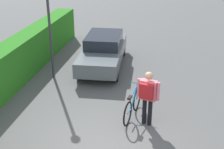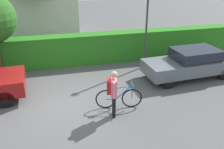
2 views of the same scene
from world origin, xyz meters
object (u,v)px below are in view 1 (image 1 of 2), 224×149
parked_car_far (103,50)px  street_lamp (48,11)px  person_rider (148,94)px  bicycle (132,105)px

parked_car_far → street_lamp: size_ratio=1.05×
person_rider → street_lamp: size_ratio=0.41×
parked_car_far → bicycle: (-4.02, -1.81, -0.31)m
person_rider → bicycle: bearing=53.7°
bicycle → street_lamp: street_lamp is taller
parked_car_far → bicycle: size_ratio=2.56×
bicycle → parked_car_far: bearing=24.2°
bicycle → street_lamp: size_ratio=0.41×
bicycle → person_rider: bearing=-126.3°
person_rider → street_lamp: bearing=55.7°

